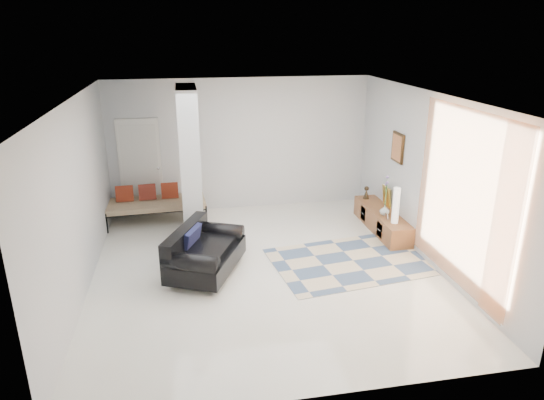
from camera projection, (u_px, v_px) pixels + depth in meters
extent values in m
plane|color=silver|center=(265.00, 269.00, 7.98)|extent=(6.00, 6.00, 0.00)
plane|color=white|center=(264.00, 97.00, 7.04)|extent=(6.00, 6.00, 0.00)
plane|color=silver|center=(241.00, 145.00, 10.29)|extent=(6.00, 0.00, 6.00)
plane|color=silver|center=(316.00, 282.00, 4.73)|extent=(6.00, 0.00, 6.00)
plane|color=silver|center=(78.00, 199.00, 7.04)|extent=(0.00, 6.00, 6.00)
plane|color=silver|center=(429.00, 179.00, 7.98)|extent=(0.00, 6.00, 6.00)
cube|color=#B8BDC0|center=(190.00, 165.00, 8.81)|extent=(0.35, 1.20, 2.80)
cube|color=silver|center=(141.00, 168.00, 10.02)|extent=(0.85, 0.06, 2.04)
plane|color=orange|center=(463.00, 199.00, 6.89)|extent=(0.00, 2.55, 2.55)
cube|color=#3A240F|center=(398.00, 148.00, 9.00)|extent=(0.04, 0.45, 0.55)
cube|color=brown|center=(382.00, 221.00, 9.45)|extent=(0.45, 1.92, 0.40)
cube|color=#3A240F|center=(380.00, 230.00, 9.02)|extent=(0.02, 0.26, 0.28)
cube|color=#3A240F|center=(363.00, 214.00, 9.81)|extent=(0.02, 0.26, 0.28)
cube|color=gold|center=(387.00, 196.00, 9.59)|extent=(0.09, 0.32, 0.40)
cube|color=silver|center=(387.00, 216.00, 8.95)|extent=(0.04, 0.10, 0.12)
cylinder|color=silver|center=(171.00, 286.00, 7.36)|extent=(0.05, 0.05, 0.10)
cylinder|color=silver|center=(201.00, 252.00, 8.48)|extent=(0.05, 0.05, 0.10)
cylinder|color=silver|center=(214.00, 291.00, 7.20)|extent=(0.05, 0.05, 0.10)
cylinder|color=silver|center=(238.00, 256.00, 8.33)|extent=(0.05, 0.05, 0.10)
cube|color=black|center=(206.00, 259.00, 7.78)|extent=(1.41, 1.71, 0.30)
cube|color=black|center=(185.00, 238.00, 7.74)|extent=(0.79, 1.43, 0.36)
cylinder|color=black|center=(191.00, 263.00, 7.13)|extent=(0.88, 0.60, 0.28)
cylinder|color=black|center=(219.00, 231.00, 8.26)|extent=(0.88, 0.60, 0.28)
cube|color=black|center=(192.00, 237.00, 7.71)|extent=(0.35, 0.55, 0.31)
cylinder|color=black|center=(107.00, 224.00, 9.30)|extent=(0.04, 0.04, 0.40)
cylinder|color=black|center=(206.00, 215.00, 9.72)|extent=(0.04, 0.04, 0.40)
cylinder|color=black|center=(110.00, 209.00, 10.03)|extent=(0.04, 0.04, 0.40)
cylinder|color=black|center=(203.00, 202.00, 10.45)|extent=(0.04, 0.04, 0.40)
cube|color=tan|center=(157.00, 204.00, 9.81)|extent=(1.97, 0.91, 0.12)
cube|color=maroon|center=(124.00, 194.00, 9.75)|extent=(0.35, 0.18, 0.33)
cube|color=maroon|center=(147.00, 192.00, 9.84)|extent=(0.35, 0.18, 0.33)
cube|color=maroon|center=(170.00, 190.00, 9.94)|extent=(0.35, 0.18, 0.33)
cube|color=beige|center=(353.00, 261.00, 8.25)|extent=(2.90, 2.13, 0.01)
cylinder|color=silver|center=(396.00, 205.00, 8.71)|extent=(0.12, 0.12, 0.67)
imported|color=silver|center=(385.00, 210.00, 9.15)|extent=(0.20, 0.20, 0.19)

